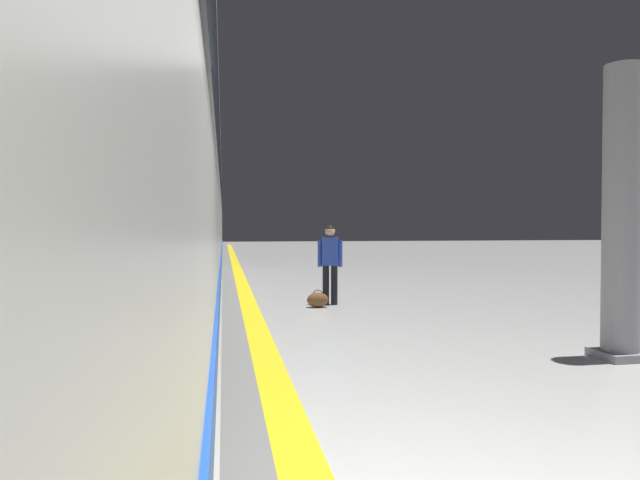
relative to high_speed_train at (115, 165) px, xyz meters
name	(u,v)px	position (x,y,z in m)	size (l,w,h in m)	color
safety_line_strip	(248,302)	(2.02, 3.71, -2.50)	(0.36, 80.00, 0.01)	yellow
tactile_edge_band	(235,303)	(1.73, 3.71, -2.50)	(0.53, 80.00, 0.01)	slate
high_speed_train	(115,165)	(0.00, 0.00, 0.00)	(2.94, 29.34, 4.97)	#38383D
passenger_near	(330,259)	(3.69, 3.06, -1.54)	(0.50, 0.27, 1.66)	black
duffel_bag_near	(318,300)	(3.37, 2.72, -2.35)	(0.44, 0.26, 0.36)	brown
platform_pillar	(621,219)	(6.31, -2.17, -0.78)	(0.56, 0.56, 3.60)	gray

